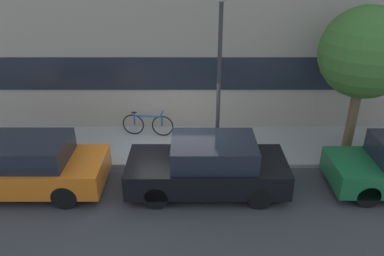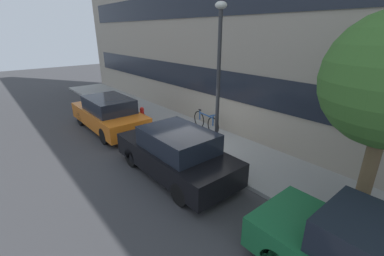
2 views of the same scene
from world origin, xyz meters
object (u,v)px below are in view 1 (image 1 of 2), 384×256
at_px(parked_car_orange, 20,166).
at_px(bicycle, 148,124).
at_px(parked_car_black, 208,166).
at_px(fire_hydrant, 48,147).
at_px(street_tree, 365,53).
at_px(lamp_post, 219,65).

relative_size(parked_car_orange, bicycle, 2.58).
bearing_deg(bicycle, parked_car_black, -50.93).
relative_size(fire_hydrant, street_tree, 0.15).
distance_m(parked_car_black, lamp_post, 2.68).
xyz_separation_m(bicycle, street_tree, (6.19, -1.18, 2.69)).
distance_m(parked_car_orange, street_tree, 9.67).
xyz_separation_m(parked_car_black, street_tree, (4.30, 1.77, 2.50)).
bearing_deg(parked_car_black, parked_car_orange, 0.00).
bearing_deg(parked_car_orange, bicycle, -135.29).
xyz_separation_m(parked_car_black, fire_hydrant, (-4.72, 1.52, -0.27)).
distance_m(parked_car_black, fire_hydrant, 4.96).
height_order(parked_car_black, bicycle, parked_car_black).
height_order(fire_hydrant, lamp_post, lamp_post).
distance_m(bicycle, street_tree, 6.85).
bearing_deg(street_tree, parked_car_black, -157.57).
relative_size(street_tree, lamp_post, 0.93).
bearing_deg(parked_car_black, fire_hydrant, -17.85).
distance_m(fire_hydrant, street_tree, 9.43).
bearing_deg(lamp_post, parked_car_black, -102.31).
bearing_deg(parked_car_orange, lamp_post, -165.21).
distance_m(street_tree, lamp_post, 4.03).
bearing_deg(bicycle, lamp_post, -29.50).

